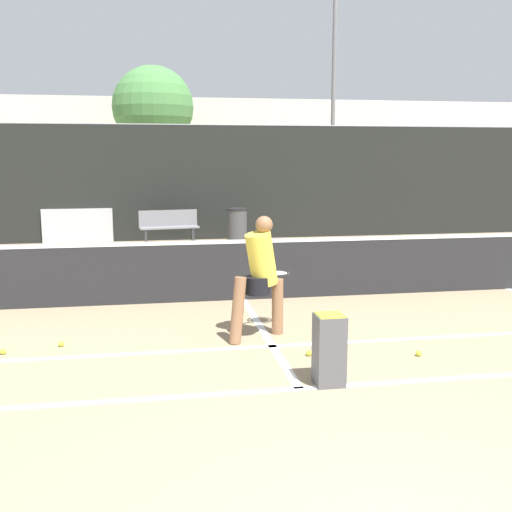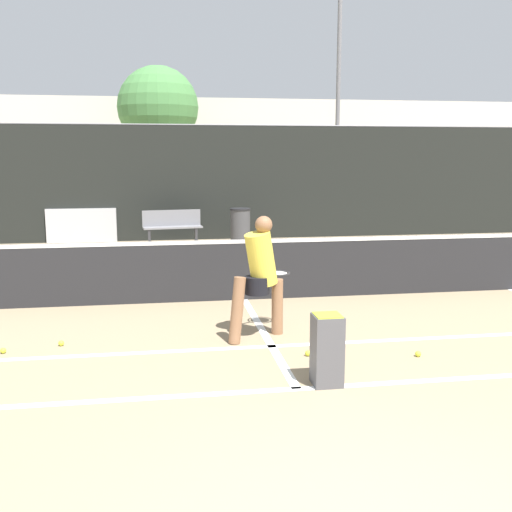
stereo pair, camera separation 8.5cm
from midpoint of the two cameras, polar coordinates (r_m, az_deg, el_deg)
The scene contains 17 objects.
court_baseline_near at distance 5.93m, azimuth 3.72°, elevation -12.48°, with size 11.00×0.10×0.01m, color white.
court_service_line at distance 7.14m, azimuth 1.24°, elevation -8.57°, with size 8.25×0.10×0.01m, color white.
court_center_mark at distance 7.62m, azimuth 0.50°, elevation -7.39°, with size 0.10×3.66×0.01m, color white.
net at distance 9.25m, azimuth -1.50°, elevation -1.10°, with size 11.09×0.09×1.07m.
fence_back at distance 15.92m, azimuth -5.09°, elevation 6.96°, with size 24.00×0.06×3.01m.
player_practicing at distance 7.28m, azimuth 0.08°, elevation -1.61°, with size 0.97×0.94×1.51m.
tennis_ball_scattered_0 at distance 7.45m, azimuth -23.25°, elevation -8.36°, with size 0.07×0.07×0.07m, color #D1E033.
tennis_ball_scattered_1 at distance 7.50m, azimuth -18.37°, elevation -7.95°, with size 0.07×0.07×0.07m, color #D1E033.
tennis_ball_scattered_4 at distance 7.03m, azimuth 14.90°, elevation -8.94°, with size 0.07×0.07×0.07m, color #D1E033.
tennis_ball_scattered_6 at distance 6.83m, azimuth 4.72°, elevation -9.20°, with size 0.07×0.07×0.07m, color #D1E033.
ball_hopper at distance 5.95m, azimuth 6.58°, elevation -8.68°, with size 0.28×0.28×0.71m.
courtside_bench at distance 15.14m, azimuth -8.45°, elevation 2.82°, with size 1.50×0.56×0.86m.
trash_bin at distance 15.09m, azimuth -1.98°, elevation 2.86°, with size 0.52×0.52×0.91m.
parked_car at distance 18.08m, azimuth -15.96°, elevation 4.13°, with size 1.76×4.44×1.45m.
floodlight_mast at distance 23.30m, azimuth 7.32°, elevation 17.20°, with size 1.10×0.24×8.37m.
tree_west at distance 25.40m, azimuth -9.88°, elevation 13.78°, with size 3.29×3.29×5.79m.
building_far at distance 28.81m, azimuth -7.26°, elevation 9.85°, with size 36.00×2.40×4.75m, color beige.
Camera 1 is at (-1.34, -2.61, 2.24)m, focal length 42.00 mm.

